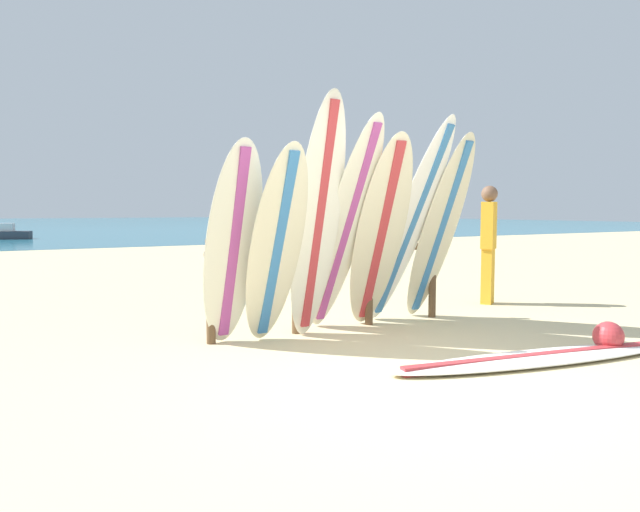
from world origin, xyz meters
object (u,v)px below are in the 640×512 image
surfboard_leaning_center_right (380,234)px  surfboard_leaning_far_right (439,230)px  surfboard_leaning_center (346,227)px  surfboard_leaning_far_left (233,245)px  surfboard_lying_on_sand (538,358)px  surfboard_rack (334,271)px  beachgoer_standing (488,239)px  surfboard_leaning_right (411,224)px  small_boat_offshore (4,233)px  surfboard_leaning_left (276,246)px  beach_ball (608,336)px  surfboard_leaning_center_left (318,218)px

surfboard_leaning_center_right → surfboard_leaning_far_right: surfboard_leaning_far_right is taller
surfboard_leaning_center → surfboard_leaning_center_right: 0.42m
surfboard_leaning_far_left → surfboard_lying_on_sand: size_ratio=0.68×
surfboard_rack → beachgoer_standing: beachgoer_standing is taller
surfboard_leaning_right → small_boat_offshore: 25.03m
surfboard_lying_on_sand → small_boat_offshore: (-2.85, 26.67, 0.22)m
surfboard_leaning_left → small_boat_offshore: 25.02m
surfboard_leaning_center_right → surfboard_leaning_left: bearing=-175.7°
surfboard_leaning_left → beach_ball: size_ratio=6.98×
beachgoer_standing → beach_ball: beachgoer_standing is taller
surfboard_leaning_center → surfboard_lying_on_sand: bearing=-66.8°
surfboard_leaning_center_right → beach_ball: bearing=-55.5°
surfboard_rack → surfboard_leaning_center_left: size_ratio=1.20×
surfboard_rack → beachgoer_standing: bearing=8.0°
beach_ball → surfboard_leaning_far_left: bearing=146.9°
surfboard_rack → surfboard_leaning_far_right: 1.38m
surfboard_leaning_left → surfboard_leaning_center: surfboard_leaning_center is taller
surfboard_rack → surfboard_leaning_left: size_ratio=1.52×
surfboard_leaning_far_left → small_boat_offshore: (-0.79, 24.81, -0.73)m
surfboard_rack → surfboard_leaning_center_right: 0.65m
surfboard_leaning_center_right → beach_ball: surfboard_leaning_center_right is taller
surfboard_leaning_center_left → beachgoer_standing: 3.34m
surfboard_rack → surfboard_leaning_far_right: (1.28, -0.28, 0.44)m
surfboard_leaning_far_right → surfboard_rack: bearing=167.8°
surfboard_leaning_center_left → surfboard_rack: bearing=42.0°
surfboard_rack → beachgoer_standing: size_ratio=1.79×
surfboard_leaning_center → small_boat_offshore: (-2.06, 24.82, -0.88)m
surfboard_leaning_far_right → surfboard_leaning_center_right: bearing=-176.4°
beach_ball → beachgoer_standing: bearing=66.3°
surfboard_leaning_far_left → surfboard_leaning_right: (2.13, -0.03, 0.18)m
surfboard_leaning_far_right → surfboard_lying_on_sand: (-0.51, -1.84, -1.05)m
surfboard_leaning_center_right → surfboard_leaning_center_left: bearing=-175.7°
surfboard_leaning_left → surfboard_leaning_far_right: (2.20, 0.15, 0.11)m
surfboard_leaning_center → surfboard_leaning_right: (0.86, -0.02, 0.02)m
surfboard_leaning_center → surfboard_lying_on_sand: (0.79, -1.84, -1.10)m
surfboard_leaning_center_right → beachgoer_standing: bearing=16.7°
surfboard_leaning_center → beach_ball: 2.74m
surfboard_lying_on_sand → surfboard_leaning_right: bearing=87.8°
small_boat_offshore → surfboard_lying_on_sand: bearing=-83.9°
surfboard_leaning_center_right → small_boat_offshore: (-2.47, 24.88, -0.80)m
surfboard_leaning_right → surfboard_lying_on_sand: bearing=-92.2°
surfboard_leaning_far_right → surfboard_lying_on_sand: surfboard_leaning_far_right is taller
surfboard_rack → surfboard_leaning_far_left: bearing=-168.6°
surfboard_leaning_far_left → beach_ball: bearing=-33.1°
surfboard_lying_on_sand → beach_ball: (0.89, -0.07, 0.10)m
surfboard_leaning_far_right → beachgoer_standing: 1.66m
small_boat_offshore → surfboard_leaning_center: bearing=-85.3°
surfboard_leaning_center_left → small_boat_offshore: surfboard_leaning_center_left is taller
surfboard_leaning_center → surfboard_leaning_center_right: (0.41, -0.06, -0.08)m
surfboard_rack → beach_ball: surfboard_rack is taller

